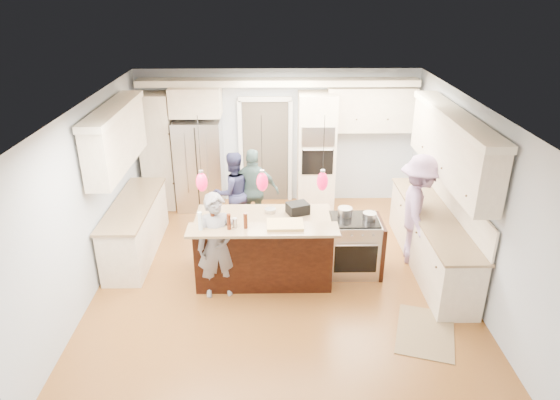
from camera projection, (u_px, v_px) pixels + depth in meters
The scene contains 23 objects.
ground_plane at pixel (280, 276), 7.81m from camera, with size 6.00×6.00×0.00m, color #9A662A.
room_shell at pixel (280, 167), 7.07m from camera, with size 5.54×6.04×2.72m.
refrigerator at pixel (200, 165), 9.83m from camera, with size 0.90×0.70×1.80m, color #B7B7BC.
oven_column at pixel (316, 152), 9.78m from camera, with size 0.72×0.69×2.30m.
back_upper_cabinets at pixel (239, 125), 9.64m from camera, with size 5.30×0.61×2.54m.
right_counter_run at pixel (438, 206), 7.69m from camera, with size 0.64×3.10×2.51m.
left_cabinets at pixel (129, 195), 8.07m from camera, with size 0.64×2.30×2.51m.
kitchen_island at pixel (264, 247), 7.67m from camera, with size 2.10×1.46×1.12m.
island_range at pixel (355, 245), 7.77m from camera, with size 0.82×0.71×0.92m.
pendant_lights at pixel (262, 182), 6.60m from camera, with size 1.75×0.15×1.03m.
person_bar_end at pixel (217, 246), 7.06m from camera, with size 0.58×0.38×1.60m, color slate.
person_far_left at pixel (233, 192), 8.95m from camera, with size 0.73×0.57×1.50m, color navy.
person_far_right at pixel (254, 191), 8.94m from camera, with size 0.91×0.38×1.55m, color #456160.
person_range_side at pixel (419, 210), 7.89m from camera, with size 1.17×0.67×1.82m, color #96759E.
floor_rug at pixel (425, 332), 6.56m from camera, with size 0.72×1.06×0.01m, color olive.
water_bottle at pixel (200, 221), 6.77m from camera, with size 0.06×0.06×0.26m, color silver.
beer_bottle_a at pixel (213, 218), 6.87m from camera, with size 0.06×0.06×0.26m, color #491D0D.
beer_bottle_b at pixel (229, 222), 6.79m from camera, with size 0.06×0.06×0.23m, color #491D0D.
beer_bottle_c at pixel (245, 221), 6.82m from camera, with size 0.06×0.06×0.23m, color #491D0D.
drink_can at pixel (235, 223), 6.86m from camera, with size 0.07×0.07×0.14m, color #B7B7BC.
cutting_board at pixel (285, 225), 6.92m from camera, with size 0.51×0.36×0.04m, color tan.
pot_large at pixel (345, 212), 7.66m from camera, with size 0.22×0.22×0.13m, color #B7B7BC.
pot_small at pixel (369, 216), 7.56m from camera, with size 0.21×0.21×0.10m, color #B7B7BC.
Camera 1 is at (-0.11, -6.64, 4.27)m, focal length 32.00 mm.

